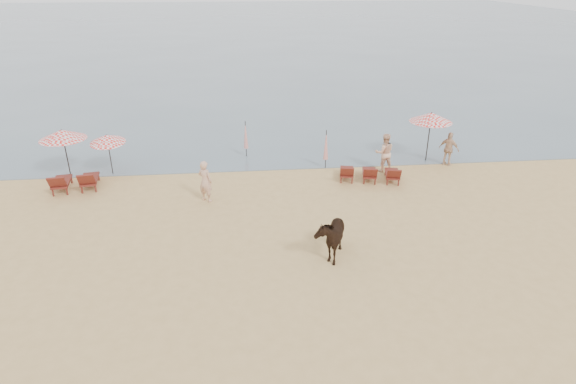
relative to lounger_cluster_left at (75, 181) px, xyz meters
name	(u,v)px	position (x,y,z in m)	size (l,w,h in m)	color
ground	(304,290)	(9.35, -8.50, -0.48)	(120.00, 120.00, 0.00)	tan
sea	(247,25)	(9.35, 71.50, -0.48)	(160.00, 140.00, 0.06)	#51606B
lounger_cluster_left	(75,181)	(0.00, 0.00, 0.00)	(2.17, 2.11, 0.69)	maroon
lounger_cluster_right	(370,173)	(13.55, -0.30, -0.05)	(3.06, 2.19, 0.61)	maroon
umbrella_open_left_a	(62,135)	(-0.70, 1.55, 1.70)	(2.13, 2.13, 2.42)	black
umbrella_open_left_b	(107,139)	(1.22, 1.79, 1.35)	(1.65, 1.68, 2.11)	black
umbrella_open_right	(431,117)	(17.18, 2.02, 1.88)	(2.15, 2.15, 2.62)	black
umbrella_closed_left	(246,135)	(7.81, 3.61, 0.73)	(0.24, 0.24, 1.97)	black
umbrella_closed_right	(326,145)	(11.75, 1.52, 0.76)	(0.24, 0.24, 2.01)	black
cow	(330,235)	(10.53, -6.53, 0.34)	(0.88, 1.93, 1.63)	black
beachgoer_left	(205,181)	(5.98, -1.68, 0.45)	(0.67, 0.44, 1.85)	tan
beachgoer_right_a	(384,153)	(14.55, 0.88, 0.49)	(0.94, 0.74, 1.94)	#E4B08E
beachgoer_right_b	(449,149)	(18.05, 1.34, 0.39)	(1.02, 0.42, 1.74)	tan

